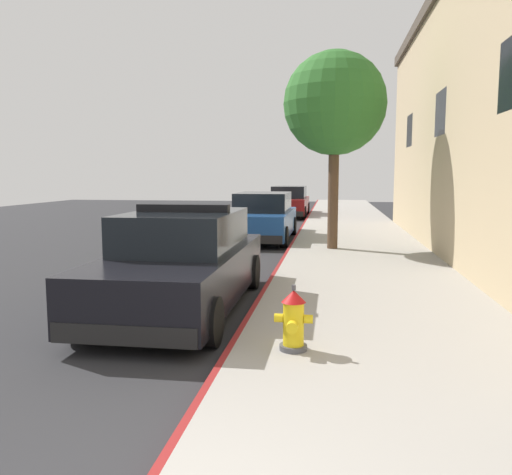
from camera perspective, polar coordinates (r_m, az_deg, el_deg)
ground_plane at (r=13.33m, az=-15.02°, el=-3.04°), size 33.85×60.00×0.20m
sidewalk_pavement at (r=12.24m, az=11.73°, el=-3.00°), size 3.71×60.00×0.15m
curb_painted_edge at (r=12.27m, az=2.84°, el=-2.83°), size 0.08×60.00×0.15m
police_cruiser at (r=8.37m, az=-8.02°, el=-2.81°), size 1.94×4.84×1.68m
parked_car_silver_ahead at (r=17.10m, az=0.77°, el=2.19°), size 1.94×4.84×1.56m
parked_car_dark_far at (r=26.85m, az=3.65°, el=3.89°), size 1.94×4.84×1.56m
fire_hydrant at (r=6.02m, az=4.13°, el=-9.05°), size 0.44×0.40×0.76m
street_tree at (r=14.35m, az=8.63°, el=14.24°), size 2.73×2.73×5.24m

